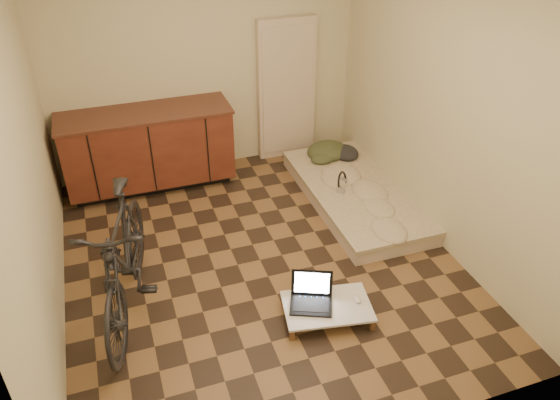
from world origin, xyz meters
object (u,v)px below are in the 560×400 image
object	(u,v)px
bicycle	(123,253)
futon	(356,194)
laptop	(311,297)
lap_desk	(327,307)

from	to	relation	value
bicycle	futon	bearing A→B (deg)	33.17
bicycle	laptop	size ratio (longest dim) A/B	4.18
laptop	futon	bearing A→B (deg)	75.90
bicycle	lap_desk	bearing A→B (deg)	-9.07
lap_desk	laptop	world-z (taller)	laptop
bicycle	lap_desk	world-z (taller)	bicycle
bicycle	laptop	distance (m)	1.56
bicycle	futon	size ratio (longest dim) A/B	0.87
futon	lap_desk	world-z (taller)	futon
bicycle	lap_desk	xyz separation A→B (m)	(1.51, -0.63, -0.48)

